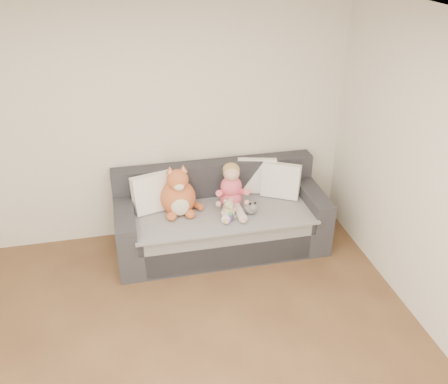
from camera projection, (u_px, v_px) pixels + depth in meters
name	position (u px, v px, depth m)	size (l,w,h in m)	color
room_shell	(157.00, 234.00, 3.33)	(5.00, 5.00, 5.00)	brown
sofa	(220.00, 220.00, 5.36)	(2.20, 0.94, 0.85)	#2C2C32
cushion_left	(153.00, 193.00, 5.14)	(0.46, 0.30, 0.40)	white
cushion_right_back	(257.00, 175.00, 5.50)	(0.46, 0.29, 0.40)	white
cushion_right_front	(281.00, 180.00, 5.40)	(0.45, 0.36, 0.39)	white
toddler	(232.00, 190.00, 5.16)	(0.35, 0.51, 0.50)	#E45064
plush_cat	(179.00, 195.00, 5.08)	(0.45, 0.38, 0.56)	#C4522B
teddy_bear	(229.00, 210.00, 5.03)	(0.18, 0.14, 0.23)	tan
plush_cow	(251.00, 208.00, 5.13)	(0.13, 0.20, 0.16)	white
sippy_cup	(230.00, 216.00, 5.00)	(0.10, 0.07, 0.11)	#5A3CA3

